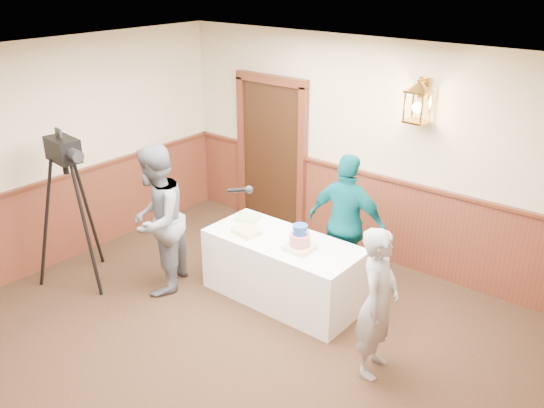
{
  "coord_description": "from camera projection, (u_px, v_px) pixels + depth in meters",
  "views": [
    {
      "loc": [
        3.32,
        -2.63,
        3.63
      ],
      "look_at": [
        -0.18,
        1.7,
        1.25
      ],
      "focal_mm": 38.0,
      "sensor_mm": 36.0,
      "label": 1
    }
  ],
  "objects": [
    {
      "name": "baker",
      "position": [
        378.0,
        303.0,
        5.24
      ],
      "size": [
        0.45,
        0.6,
        1.49
      ],
      "primitive_type": "imported",
      "rotation": [
        0.0,
        0.0,
        1.77
      ],
      "color": "#949499",
      "rests_on": "ground"
    },
    {
      "name": "interviewer",
      "position": [
        157.0,
        220.0,
        6.55
      ],
      "size": [
        1.6,
        1.08,
        1.77
      ],
      "rotation": [
        0.0,
        0.0,
        -1.08
      ],
      "color": "slate",
      "rests_on": "ground"
    },
    {
      "name": "display_table",
      "position": [
        283.0,
        269.0,
        6.55
      ],
      "size": [
        1.8,
        0.8,
        0.75
      ],
      "primitive_type": "cube",
      "color": "white",
      "rests_on": "ground"
    },
    {
      "name": "tiered_cake",
      "position": [
        300.0,
        240.0,
        6.14
      ],
      "size": [
        0.29,
        0.29,
        0.29
      ],
      "rotation": [
        0.0,
        0.0,
        -0.02
      ],
      "color": "beige",
      "rests_on": "display_table"
    },
    {
      "name": "room_shell",
      "position": [
        193.0,
        223.0,
        4.99
      ],
      "size": [
        6.02,
        7.02,
        2.81
      ],
      "color": "beige",
      "rests_on": "ground"
    },
    {
      "name": "ground",
      "position": [
        170.0,
        392.0,
        5.23
      ],
      "size": [
        7.0,
        7.0,
        0.0
      ],
      "primitive_type": "plane",
      "color": "black",
      "rests_on": "ground"
    },
    {
      "name": "tv_camera_rig",
      "position": [
        73.0,
        220.0,
        6.74
      ],
      "size": [
        0.71,
        0.66,
        1.81
      ],
      "rotation": [
        0.0,
        0.0,
        -0.12
      ],
      "color": "black",
      "rests_on": "ground"
    },
    {
      "name": "assistant_p",
      "position": [
        347.0,
        224.0,
        6.6
      ],
      "size": [
        1.01,
        0.49,
        1.66
      ],
      "primitive_type": "imported",
      "rotation": [
        0.0,
        0.0,
        3.23
      ],
      "color": "#075862",
      "rests_on": "ground"
    },
    {
      "name": "sheet_cake_yellow",
      "position": [
        247.0,
        231.0,
        6.53
      ],
      "size": [
        0.32,
        0.26,
        0.06
      ],
      "primitive_type": "cube",
      "rotation": [
        0.0,
        0.0,
        -0.14
      ],
      "color": "#CDD07C",
      "rests_on": "display_table"
    },
    {
      "name": "sheet_cake_green",
      "position": [
        248.0,
        218.0,
        6.87
      ],
      "size": [
        0.32,
        0.29,
        0.06
      ],
      "primitive_type": "cube",
      "rotation": [
        0.0,
        0.0,
        0.34
      ],
      "color": "#B1DB9A",
      "rests_on": "display_table"
    }
  ]
}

